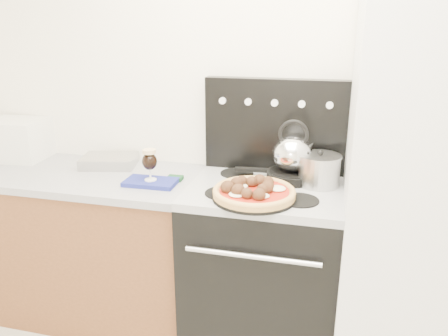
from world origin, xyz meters
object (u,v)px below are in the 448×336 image
(fridge, at_px, (417,195))
(pizza_pan, at_px, (254,197))
(oven_mitt, at_px, (151,182))
(stock_pot, at_px, (319,171))
(stove_body, at_px, (263,270))
(toaster_oven, at_px, (14,139))
(beer_glass, at_px, (150,165))
(pizza, at_px, (254,190))
(base_cabinet, at_px, (81,245))
(skillet, at_px, (291,176))
(tea_kettle, at_px, (293,150))

(fridge, height_order, pizza_pan, fridge)
(oven_mitt, distance_m, stock_pot, 0.86)
(stove_body, relative_size, stock_pot, 4.33)
(stock_pot, bearing_deg, stove_body, -162.16)
(toaster_oven, height_order, stock_pot, toaster_oven)
(pizza_pan, height_order, stock_pot, stock_pot)
(beer_glass, height_order, pizza_pan, beer_glass)
(fridge, height_order, stock_pot, fridge)
(toaster_oven, distance_m, pizza, 1.60)
(pizza, xyz_separation_m, stock_pot, (0.28, 0.25, 0.03))
(base_cabinet, bearing_deg, pizza_pan, -10.37)
(base_cabinet, relative_size, skillet, 5.67)
(base_cabinet, height_order, pizza_pan, pizza_pan)
(pizza, bearing_deg, fridge, 11.42)
(pizza, xyz_separation_m, tea_kettle, (0.14, 0.30, 0.12))
(toaster_oven, xyz_separation_m, skillet, (1.70, -0.05, -0.08))
(toaster_oven, bearing_deg, oven_mitt, -18.10)
(toaster_oven, distance_m, stock_pot, 1.84)
(stove_body, distance_m, fridge, 0.87)
(pizza_pan, height_order, pizza, pizza)
(base_cabinet, height_order, oven_mitt, oven_mitt)
(stock_pot, bearing_deg, pizza, -138.03)
(oven_mitt, height_order, pizza_pan, pizza_pan)
(base_cabinet, xyz_separation_m, pizza_pan, (1.08, -0.20, 0.50))
(toaster_oven, distance_m, tea_kettle, 1.70)
(fridge, distance_m, pizza_pan, 0.74)
(fridge, xyz_separation_m, stock_pot, (-0.45, 0.11, 0.04))
(fridge, relative_size, toaster_oven, 4.96)
(stove_body, relative_size, beer_glass, 5.22)
(fridge, relative_size, skillet, 7.44)
(pizza_pan, distance_m, skillet, 0.33)
(base_cabinet, xyz_separation_m, oven_mitt, (0.51, -0.09, 0.48))
(beer_glass, relative_size, pizza, 0.44)
(toaster_oven, bearing_deg, base_cabinet, -21.73)
(fridge, xyz_separation_m, pizza_pan, (-0.73, -0.15, -0.02))
(pizza, relative_size, skillet, 1.50)
(skillet, bearing_deg, stock_pot, -17.59)
(oven_mitt, height_order, beer_glass, beer_glass)
(stove_body, height_order, skillet, skillet)
(tea_kettle, xyz_separation_m, stock_pot, (0.14, -0.04, -0.09))
(tea_kettle, bearing_deg, skillet, 0.00)
(toaster_oven, xyz_separation_m, oven_mitt, (1.00, -0.24, -0.11))
(pizza, height_order, tea_kettle, tea_kettle)
(skillet, bearing_deg, oven_mitt, -164.84)
(stock_pot, bearing_deg, fridge, -13.45)
(fridge, relative_size, tea_kettle, 8.35)
(base_cabinet, bearing_deg, stove_body, -1.30)
(fridge, relative_size, pizza, 4.96)
(stove_body, relative_size, tea_kettle, 3.87)
(tea_kettle, bearing_deg, pizza_pan, -135.17)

